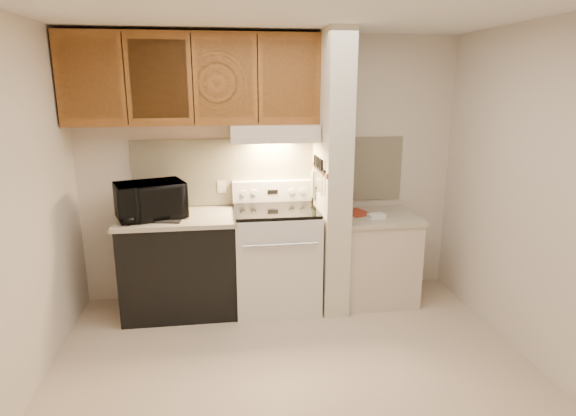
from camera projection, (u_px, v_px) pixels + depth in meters
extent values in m
plane|color=beige|center=(295.00, 374.00, 3.51)|extent=(3.60, 3.60, 0.00)
plane|color=white|center=(297.00, 6.00, 2.88)|extent=(3.60, 3.60, 0.00)
cube|color=beige|center=(271.00, 169.00, 4.63)|extent=(3.60, 2.50, 0.02)
cube|color=beige|center=(6.00, 219.00, 2.94)|extent=(0.02, 3.00, 2.50)
cube|color=beige|center=(544.00, 199.00, 3.44)|extent=(0.02, 3.00, 2.50)
cube|color=#F3EAC1|center=(271.00, 171.00, 4.62)|extent=(2.60, 0.02, 0.63)
cube|color=silver|center=(276.00, 259.00, 4.50)|extent=(0.76, 0.65, 0.92)
cube|color=black|center=(280.00, 267.00, 4.18)|extent=(0.50, 0.01, 0.30)
cylinder|color=silver|center=(281.00, 245.00, 4.09)|extent=(0.65, 0.02, 0.02)
cube|color=black|center=(276.00, 210.00, 4.38)|extent=(0.74, 0.64, 0.03)
cube|color=silver|center=(272.00, 191.00, 4.62)|extent=(0.76, 0.08, 0.20)
cube|color=black|center=(273.00, 192.00, 4.58)|extent=(0.10, 0.01, 0.04)
cylinder|color=silver|center=(243.00, 193.00, 4.54)|extent=(0.05, 0.02, 0.05)
cylinder|color=silver|center=(254.00, 193.00, 4.55)|extent=(0.05, 0.02, 0.05)
cylinder|color=silver|center=(291.00, 191.00, 4.60)|extent=(0.05, 0.02, 0.05)
cylinder|color=silver|center=(302.00, 191.00, 4.62)|extent=(0.05, 0.02, 0.05)
cube|color=black|center=(180.00, 266.00, 4.39)|extent=(1.00, 0.63, 0.87)
cube|color=#B9AF97|center=(178.00, 218.00, 4.28)|extent=(1.04, 0.67, 0.04)
cube|color=black|center=(168.00, 222.00, 4.07)|extent=(0.22, 0.11, 0.01)
cylinder|color=#2A6458|center=(134.00, 215.00, 4.12)|extent=(0.11, 0.11, 0.09)
cube|color=beige|center=(222.00, 187.00, 4.58)|extent=(0.08, 0.01, 0.12)
imported|color=black|center=(150.00, 200.00, 4.18)|extent=(0.66, 0.55, 0.31)
cube|color=beige|center=(331.00, 175.00, 4.36)|extent=(0.22, 0.70, 2.50)
cube|color=brown|center=(319.00, 169.00, 4.33)|extent=(0.01, 0.70, 0.04)
cube|color=black|center=(319.00, 168.00, 4.28)|extent=(0.02, 0.42, 0.04)
cube|color=silver|center=(322.00, 183.00, 4.15)|extent=(0.01, 0.03, 0.16)
cylinder|color=black|center=(322.00, 166.00, 4.12)|extent=(0.02, 0.02, 0.10)
cube|color=silver|center=(319.00, 182.00, 4.24)|extent=(0.01, 0.04, 0.18)
cylinder|color=black|center=(320.00, 164.00, 4.18)|extent=(0.02, 0.02, 0.10)
cube|color=silver|center=(318.00, 182.00, 4.30)|extent=(0.01, 0.04, 0.20)
cylinder|color=black|center=(318.00, 163.00, 4.27)|extent=(0.02, 0.02, 0.10)
cube|color=silver|center=(316.00, 178.00, 4.37)|extent=(0.01, 0.04, 0.16)
cylinder|color=black|center=(317.00, 161.00, 4.34)|extent=(0.02, 0.02, 0.10)
cube|color=silver|center=(314.00, 177.00, 4.46)|extent=(0.01, 0.04, 0.18)
cylinder|color=black|center=(315.00, 160.00, 4.42)|extent=(0.02, 0.02, 0.10)
cube|color=gray|center=(313.00, 184.00, 4.54)|extent=(0.03, 0.10, 0.24)
cube|color=beige|center=(376.00, 259.00, 4.64)|extent=(0.70, 0.60, 0.81)
cube|color=#B9AF97|center=(378.00, 217.00, 4.53)|extent=(0.74, 0.64, 0.04)
cube|color=#AB3321|center=(357.00, 213.00, 4.60)|extent=(0.28, 0.33, 0.01)
cube|color=white|center=(376.00, 216.00, 4.42)|extent=(0.16, 0.12, 0.04)
cube|color=beige|center=(274.00, 132.00, 4.32)|extent=(0.78, 0.44, 0.15)
cube|color=beige|center=(276.00, 140.00, 4.13)|extent=(0.78, 0.04, 0.06)
cube|color=brown|center=(193.00, 79.00, 4.16)|extent=(2.18, 0.33, 0.77)
cube|color=brown|center=(90.00, 79.00, 3.89)|extent=(0.46, 0.01, 0.63)
cube|color=black|center=(125.00, 79.00, 3.93)|extent=(0.01, 0.01, 0.73)
cube|color=brown|center=(159.00, 79.00, 3.97)|extent=(0.46, 0.01, 0.63)
cube|color=black|center=(193.00, 79.00, 4.00)|extent=(0.01, 0.01, 0.73)
cube|color=brown|center=(225.00, 79.00, 4.04)|extent=(0.46, 0.01, 0.63)
cube|color=black|center=(258.00, 79.00, 4.08)|extent=(0.01, 0.01, 0.73)
cube|color=brown|center=(290.00, 79.00, 4.11)|extent=(0.46, 0.01, 0.63)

